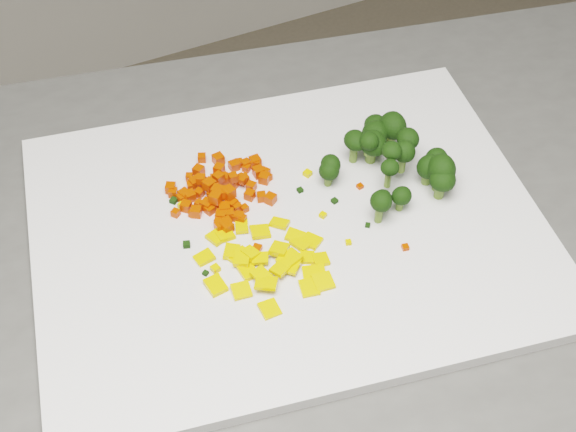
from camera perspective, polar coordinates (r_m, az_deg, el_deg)
name	(u,v)px	position (r m, az deg, el deg)	size (l,w,h in m)	color
cutting_board	(288,227)	(0.79, 0.00, -0.81)	(0.49, 0.38, 0.01)	white
carrot_pile	(220,180)	(0.80, -4.89, 2.54)	(0.11, 0.11, 0.03)	red
pepper_pile	(263,267)	(0.73, -1.76, -3.67)	(0.13, 0.13, 0.02)	yellow
broccoli_pile	(388,153)	(0.81, 7.12, 4.46)	(0.13, 0.13, 0.06)	black
carrot_cube_0	(237,207)	(0.79, -3.65, 0.63)	(0.01, 0.01, 0.01)	red
carrot_cube_1	(208,183)	(0.82, -5.74, 2.33)	(0.01, 0.01, 0.01)	red
carrot_cube_2	(200,183)	(0.82, -6.29, 2.36)	(0.01, 0.01, 0.01)	red
carrot_cube_3	(265,173)	(0.82, -1.67, 3.07)	(0.01, 0.01, 0.01)	red
carrot_cube_4	(182,198)	(0.80, -7.54, 1.29)	(0.01, 0.01, 0.01)	red
carrot_cube_5	(271,199)	(0.80, -1.25, 1.24)	(0.01, 0.01, 0.01)	red
carrot_cube_6	(259,172)	(0.82, -2.11, 3.15)	(0.01, 0.01, 0.01)	red
carrot_cube_7	(213,186)	(0.80, -5.32, 2.13)	(0.01, 0.01, 0.01)	red
carrot_cube_8	(233,177)	(0.81, -3.92, 2.76)	(0.01, 0.01, 0.01)	red
carrot_cube_9	(251,187)	(0.81, -2.63, 2.11)	(0.01, 0.01, 0.01)	red
carrot_cube_10	(255,161)	(0.83, -2.35, 3.89)	(0.01, 0.01, 0.01)	red
carrot_cube_11	(216,198)	(0.79, -5.16, 1.31)	(0.01, 0.01, 0.01)	red
carrot_cube_12	(210,210)	(0.79, -5.59, 0.43)	(0.01, 0.01, 0.01)	red
carrot_cube_13	(219,221)	(0.78, -4.92, -0.39)	(0.01, 0.01, 0.01)	red
carrot_cube_14	(217,160)	(0.84, -5.07, 3.96)	(0.01, 0.01, 0.01)	red
carrot_cube_15	(239,217)	(0.78, -3.47, -0.05)	(0.01, 0.01, 0.01)	red
carrot_cube_16	(219,169)	(0.82, -4.93, 3.34)	(0.01, 0.01, 0.01)	red
carrot_cube_17	(193,213)	(0.79, -6.80, 0.19)	(0.01, 0.01, 0.01)	red
carrot_cube_18	(201,179)	(0.81, -6.20, 2.61)	(0.01, 0.01, 0.01)	red
carrot_cube_19	(199,193)	(0.81, -6.31, 1.64)	(0.01, 0.01, 0.01)	red
carrot_cube_20	(217,191)	(0.79, -5.06, 1.78)	(0.01, 0.01, 0.01)	red
carrot_cube_21	(229,214)	(0.78, -4.22, 0.12)	(0.01, 0.01, 0.01)	red
carrot_cube_22	(214,195)	(0.80, -5.30, 1.48)	(0.01, 0.01, 0.01)	red
carrot_cube_23	(261,197)	(0.80, -1.90, 1.37)	(0.01, 0.01, 0.01)	red
carrot_cube_24	(268,177)	(0.82, -1.46, 2.80)	(0.01, 0.01, 0.01)	red
carrot_cube_25	(191,186)	(0.82, -6.91, 2.13)	(0.01, 0.01, 0.01)	red
carrot_cube_26	(218,159)	(0.84, -4.97, 4.05)	(0.01, 0.01, 0.01)	red
carrot_cube_27	(176,213)	(0.79, -8.00, 0.21)	(0.01, 0.01, 0.01)	red
carrot_cube_28	(171,188)	(0.82, -8.34, 1.98)	(0.01, 0.01, 0.01)	red
carrot_cube_29	(245,208)	(0.79, -3.11, 0.55)	(0.01, 0.01, 0.01)	red
carrot_cube_30	(224,180)	(0.82, -4.57, 2.59)	(0.01, 0.01, 0.01)	red
carrot_cube_31	(173,193)	(0.81, -8.18, 1.66)	(0.01, 0.01, 0.01)	red
carrot_cube_32	(264,178)	(0.82, -1.70, 2.70)	(0.01, 0.01, 0.01)	red
carrot_cube_33	(246,164)	(0.83, -3.03, 3.72)	(0.01, 0.01, 0.01)	red
carrot_cube_34	(236,217)	(0.78, -3.73, -0.06)	(0.01, 0.01, 0.01)	red
carrot_cube_35	(225,209)	(0.79, -4.53, 0.52)	(0.01, 0.01, 0.01)	red
carrot_cube_36	(184,195)	(0.81, -7.37, 1.52)	(0.01, 0.01, 0.01)	red
carrot_cube_37	(242,219)	(0.78, -3.28, -0.22)	(0.01, 0.01, 0.01)	red
carrot_cube_38	(235,182)	(0.81, -3.81, 2.43)	(0.01, 0.01, 0.01)	red
carrot_cube_39	(215,179)	(0.82, -5.23, 2.62)	(0.01, 0.01, 0.01)	red
carrot_cube_40	(195,183)	(0.82, -6.61, 2.36)	(0.01, 0.01, 0.01)	red
carrot_cube_41	(228,193)	(0.81, -4.28, 1.68)	(0.01, 0.01, 0.01)	red
carrot_cube_42	(244,179)	(0.82, -3.14, 2.66)	(0.01, 0.01, 0.01)	red
carrot_cube_43	(209,185)	(0.80, -5.62, 2.22)	(0.01, 0.01, 0.01)	red
carrot_cube_44	(221,216)	(0.78, -4.79, 0.02)	(0.01, 0.01, 0.01)	red
carrot_cube_45	(256,163)	(0.83, -2.32, 3.77)	(0.01, 0.01, 0.01)	red
carrot_cube_46	(241,178)	(0.82, -3.38, 2.69)	(0.01, 0.01, 0.01)	red
carrot_cube_47	(190,196)	(0.80, -6.98, 1.42)	(0.01, 0.01, 0.01)	red
carrot_cube_48	(192,183)	(0.82, -6.86, 2.32)	(0.01, 0.01, 0.01)	red
carrot_cube_49	(264,175)	(0.82, -1.72, 2.92)	(0.01, 0.01, 0.01)	red
carrot_cube_50	(215,185)	(0.81, -5.20, 2.19)	(0.01, 0.01, 0.01)	red
carrot_cube_51	(250,195)	(0.80, -2.74, 1.50)	(0.01, 0.01, 0.01)	red
carrot_cube_52	(239,163)	(0.84, -3.51, 3.77)	(0.01, 0.01, 0.01)	red
carrot_cube_53	(226,212)	(0.79, -4.42, 0.31)	(0.01, 0.01, 0.01)	red
carrot_cube_54	(199,182)	(0.82, -6.38, 2.39)	(0.01, 0.01, 0.01)	red
carrot_cube_55	(186,206)	(0.80, -7.26, 0.69)	(0.01, 0.01, 0.01)	red
carrot_cube_56	(220,226)	(0.77, -4.87, -0.74)	(0.01, 0.01, 0.01)	red
carrot_cube_57	(232,204)	(0.79, -4.01, 0.89)	(0.01, 0.01, 0.01)	red
carrot_cube_58	(229,193)	(0.79, -4.23, 1.67)	(0.01, 0.01, 0.01)	red
carrot_cube_59	(215,206)	(0.79, -5.23, 0.71)	(0.01, 0.01, 0.01)	red
carrot_cube_60	(225,193)	(0.79, -4.48, 1.66)	(0.01, 0.01, 0.01)	red
carrot_cube_61	(242,181)	(0.81, -3.26, 2.53)	(0.01, 0.01, 0.01)	red
carrot_cube_62	(202,158)	(0.84, -6.15, 4.13)	(0.01, 0.01, 0.01)	red
carrot_cube_63	(238,207)	(0.79, -3.60, 0.64)	(0.01, 0.01, 0.01)	red
carrot_cube_64	(199,171)	(0.83, -6.38, 3.23)	(0.01, 0.01, 0.01)	red
carrot_cube_65	(196,212)	(0.79, -6.55, 0.30)	(0.01, 0.01, 0.01)	red
carrot_cube_66	(227,227)	(0.77, -4.36, -0.78)	(0.01, 0.01, 0.01)	red
carrot_cube_67	(207,205)	(0.79, -5.79, 0.78)	(0.01, 0.01, 0.01)	red
carrot_cube_68	(189,177)	(0.83, -7.04, 2.78)	(0.01, 0.01, 0.01)	red
carrot_cube_69	(219,178)	(0.81, -4.96, 2.73)	(0.01, 0.01, 0.01)	red
carrot_cube_70	(227,222)	(0.78, -4.39, -0.46)	(0.01, 0.01, 0.01)	red
carrot_cube_71	(199,204)	(0.80, -6.33, 0.84)	(0.01, 0.01, 0.01)	red
carrot_cube_72	(247,168)	(0.83, -2.96, 3.43)	(0.01, 0.01, 0.01)	red
carrot_cube_73	(234,166)	(0.83, -3.86, 3.59)	(0.01, 0.01, 0.01)	red
carrot_cube_74	(235,181)	(0.82, -3.81, 2.52)	(0.01, 0.01, 0.01)	red
carrot_cube_75	(187,198)	(0.81, -7.21, 1.30)	(0.01, 0.01, 0.01)	red
carrot_cube_76	(215,198)	(0.79, -5.18, 1.30)	(0.01, 0.01, 0.01)	red
carrot_cube_77	(223,179)	(0.82, -4.66, 2.61)	(0.01, 0.01, 0.01)	red
pepper_chunk_0	(314,272)	(0.74, 1.85, -4.03)	(0.02, 0.01, 0.00)	yellow
pepper_chunk_1	(232,252)	(0.76, -4.03, -2.55)	(0.02, 0.01, 0.00)	yellow
pepper_chunk_2	(289,259)	(0.74, 0.10, -3.09)	(0.02, 0.02, 0.00)	yellow
pepper_chunk_3	(219,236)	(0.77, -4.96, -1.43)	(0.02, 0.02, 0.00)	yellow
pepper_chunk_4	(289,266)	(0.74, 0.08, -3.55)	(0.02, 0.02, 0.00)	yellow
pepper_chunk_5	(248,271)	(0.74, -2.87, -3.95)	(0.02, 0.01, 0.00)	yellow
pepper_chunk_6	(266,283)	(0.72, -1.56, -4.80)	(0.02, 0.02, 0.00)	yellow
pepper_chunk_7	(280,269)	(0.73, -0.58, -3.79)	(0.01, 0.02, 0.00)	yellow
pepper_chunk_8	(242,257)	(0.75, -3.27, -2.94)	(0.02, 0.02, 0.01)	yellow
pepper_chunk_9	(216,285)	(0.73, -5.17, -4.94)	(0.02, 0.02, 0.01)	yellow
pepper_chunk_10	(240,256)	(0.75, -3.43, -2.87)	(0.02, 0.02, 0.00)	yellow
pepper_chunk_11	(279,223)	(0.78, -0.61, -0.51)	(0.02, 0.01, 0.00)	yellow
pepper_chunk_12	(260,232)	(0.77, -1.99, -1.11)	(0.02, 0.02, 0.00)	yellow
pepper_chunk_13	(309,288)	(0.73, 1.52, -5.12)	(0.02, 0.02, 0.00)	yellow
pepper_chunk_14	(312,241)	(0.76, 1.68, -1.78)	(0.02, 0.02, 0.00)	yellow
pepper_chunk_15	(260,258)	(0.74, -1.98, -3.02)	(0.01, 0.02, 0.00)	yellow
pepper_chunk_16	(270,309)	(0.71, -1.31, -6.63)	(0.02, 0.02, 0.00)	yellow
pepper_chunk_17	(262,276)	(0.73, -1.86, -4.29)	(0.02, 0.01, 0.00)	yellow
pepper_chunk_18	(241,291)	(0.73, -3.34, -5.33)	(0.02, 0.02, 0.00)	yellow
pepper_chunk_19	(242,226)	(0.78, -3.31, -0.73)	(0.02, 0.01, 0.00)	yellow
pepper_chunk_20	(323,282)	(0.73, 2.52, -4.71)	(0.02, 0.02, 0.00)	yellow
pepper_chunk_21	(321,259)	(0.75, 2.34, -3.10)	(0.01, 0.02, 0.00)	yellow
pepper_chunk_22	(225,236)	(0.77, -4.48, -1.40)	(0.02, 0.01, 0.00)	yellow
pepper_chunk_23	(302,243)	(0.76, 1.00, -1.93)	(0.02, 0.02, 0.00)	yellow
pepper_chunk_24	(250,253)	(0.75, -2.69, -2.65)	(0.01, 0.01, 0.01)	yellow
pepper_chunk_25	(279,249)	(0.75, -0.63, -2.37)	(0.02, 0.02, 0.01)	yellow
pepper_chunk_26	(296,236)	(0.77, 0.58, -1.45)	(0.01, 0.02, 0.00)	yellow
pepper_chunk_27	(307,257)	(0.75, 1.37, -2.97)	(0.01, 0.01, 0.00)	yellow
pepper_chunk_28	(204,258)	(0.75, -5.98, -2.96)	(0.02, 0.01, 0.00)	yellow
broccoli_floret_0	(388,174)	(0.79, 7.16, 2.97)	(0.03, 0.03, 0.03)	black
broccoli_floret_1	(428,171)	(0.82, 9.90, 3.17)	(0.04, 0.04, 0.03)	black
broccoli_floret_2	(379,208)	(0.77, 6.52, 0.56)	(0.03, 0.03, 0.04)	black
broccoli_floret_3	(374,129)	(0.86, 6.15, 6.18)	(0.03, 0.03, 0.03)	black
broccoli_floret_4	(439,175)	(0.81, 10.72, 2.90)	(0.04, 0.04, 0.04)	black
broccoli_floret_5	(441,184)	(0.81, 10.81, 2.23)	(0.04, 0.04, 0.03)	black
broccoli_floret_6	(391,132)	(0.85, 7.35, 5.97)	(0.04, 0.04, 0.04)	black
broccoli_floret_7	(330,170)	(0.81, 2.99, 3.30)	(0.03, 0.03, 0.03)	black
broccoli_floret_8	(407,142)	(0.83, 8.44, 5.20)	(0.03, 0.03, 0.03)	black
broccoli_floret_9	(374,138)	(0.85, 6.11, 5.55)	(0.04, 0.04, 0.04)	black
broccoli_floret_10	(371,148)	(0.83, 5.95, 4.83)	(0.04, 0.04, 0.04)	black
broccoli_floret_11	(368,145)	(0.82, 5.72, 5.04)	(0.03, 0.03, 0.03)	black
broccoli_floret_12	(400,200)	(0.79, 8.00, 1.16)	(0.03, 0.03, 0.03)	black
broccoli_floret_13	(354,147)	(0.83, 4.71, 4.88)	(0.03, 0.03, 0.04)	black
broccoli_floret_14	(390,158)	(0.80, 7.27, 4.10)	(0.03, 0.03, 0.04)	black
broccoli_floret_15	(403,158)	(0.81, 8.15, 4.10)	(0.03, 0.03, 0.04)	black
broccoli_floret_16	(328,175)	(0.81, 2.88, 2.96)	(0.03, 0.03, 0.03)	black
broccoli_floret_17	(435,164)	(0.83, 10.41, 3.68)	(0.03, 0.03, 0.03)	black
broccoli_floret_18	(382,202)	(0.79, 6.68, 0.97)	(0.02, 0.02, 0.03)	black
stray_bit_0	(308,173)	(0.82, 1.40, 3.05)	(0.01, 0.01, 0.01)	yellow
stray_bit_1	(405,247)	(0.77, 8.34, -2.21)	(0.01, 0.01, 0.00)	red
stray_bit_2	(257,248)	(0.76, -2.21, -2.32)	(0.01, 0.01, 0.01)	red
stray_bit_3	(174,201)	(0.81, -8.13, 1.09)	(0.01, 0.01, 0.00)	black
stray_bit_4	(215,269)	(0.74, -5.19, -3.74)	(0.01, 0.01, 0.01)	yellow
stray_bit_5	(300,190)	(0.81, 0.86, 1.85)	(0.01, 0.01, 0.00)	black
stray_bit_6	(205,273)	(0.74, -5.89, -4.06)	(0.00, 0.00, 0.00)	black
stray_bit_7	(348,242)	(0.76, 4.32, -1.87)	(0.01, 0.01, 0.00)	yellow
stray_bit_8	(217,277)	(0.74, -5.06, -4.33)	(0.01, 0.01, 0.00)	yellow
stray_bit_9	(335,201)	(0.80, 3.33, 1.09)	(0.01, 0.01, 0.00)	black
stray_bit_10	(183,205)	(0.80, -7.46, 0.75)	(0.01, 0.01, 0.01)	yellow
stray_bit_11	(360,186)	(0.82, 5.14, 2.12)	(0.01, 0.01, 0.00)	red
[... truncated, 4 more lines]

